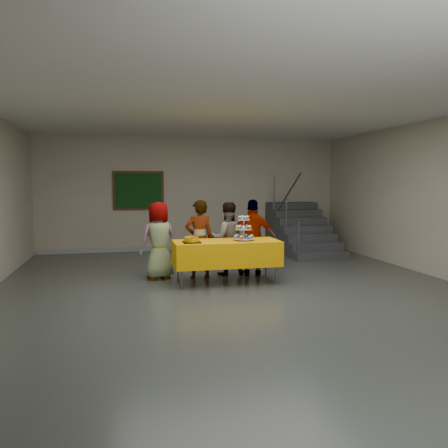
% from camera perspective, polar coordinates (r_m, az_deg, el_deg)
% --- Properties ---
extents(room_shell, '(10.00, 10.04, 3.02)m').
position_cam_1_polar(room_shell, '(6.85, 2.18, 8.20)').
color(room_shell, '#4C514C').
rests_on(room_shell, ground).
extents(bake_table, '(1.88, 0.78, 0.77)m').
position_cam_1_polar(bake_table, '(7.80, 0.33, -3.75)').
color(bake_table, '#595960').
rests_on(bake_table, ground).
extents(cupcake_stand, '(0.38, 0.38, 0.44)m').
position_cam_1_polar(cupcake_stand, '(7.79, 2.59, -0.84)').
color(cupcake_stand, silver).
rests_on(cupcake_stand, bake_table).
extents(bear_cake, '(0.32, 0.36, 0.12)m').
position_cam_1_polar(bear_cake, '(7.53, -4.26, -2.00)').
color(bear_cake, black).
rests_on(bear_cake, bake_table).
extents(schoolchild_a, '(0.82, 0.67, 1.45)m').
position_cam_1_polar(schoolchild_a, '(8.25, -8.51, -2.12)').
color(schoolchild_a, slate).
rests_on(schoolchild_a, ground).
extents(schoolchild_b, '(0.56, 0.39, 1.48)m').
position_cam_1_polar(schoolchild_b, '(8.20, -3.25, -2.00)').
color(schoolchild_b, slate).
rests_on(schoolchild_b, ground).
extents(schoolchild_c, '(0.71, 0.56, 1.42)m').
position_cam_1_polar(schoolchild_c, '(8.51, 0.44, -1.92)').
color(schoolchild_c, slate).
rests_on(schoolchild_c, ground).
extents(schoolchild_d, '(0.94, 0.61, 1.48)m').
position_cam_1_polar(schoolchild_d, '(8.43, 3.85, -1.81)').
color(schoolchild_d, slate).
rests_on(schoolchild_d, ground).
extents(staircase, '(1.30, 2.40, 2.04)m').
position_cam_1_polar(staircase, '(11.69, 9.74, -1.11)').
color(staircase, '#424447').
rests_on(staircase, ground).
extents(noticeboard, '(1.30, 0.05, 1.00)m').
position_cam_1_polar(noticeboard, '(11.56, -11.10, 4.32)').
color(noticeboard, '#472B16').
rests_on(noticeboard, ground).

